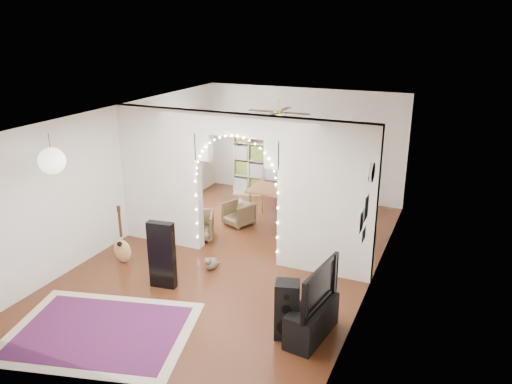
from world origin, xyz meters
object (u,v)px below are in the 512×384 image
at_px(bookcase, 267,160).
at_px(dining_table, 278,192).
at_px(acoustic_guitar, 122,242).
at_px(dining_chair_right, 239,214).
at_px(floor_speaker, 287,310).
at_px(dining_chair_left, 198,226).
at_px(media_console, 312,320).

height_order(bookcase, dining_table, bookcase).
relative_size(acoustic_guitar, dining_chair_right, 1.70).
bearing_deg(floor_speaker, dining_chair_right, 109.13).
bearing_deg(dining_chair_right, dining_table, 59.00).
distance_m(dining_chair_left, dining_chair_right, 1.09).
bearing_deg(media_console, floor_speaker, -147.00).
bearing_deg(dining_chair_left, dining_chair_right, 41.18).
bearing_deg(floor_speaker, dining_chair_left, 123.66).
height_order(acoustic_guitar, floor_speaker, acoustic_guitar).
bearing_deg(floor_speaker, acoustic_guitar, 149.56).
relative_size(media_console, dining_chair_left, 1.62).
bearing_deg(dining_chair_left, dining_table, 27.43).
relative_size(acoustic_guitar, bookcase, 0.53).
height_order(media_console, dining_chair_left, dining_chair_left).
relative_size(floor_speaker, dining_chair_right, 1.54).
xyz_separation_m(media_console, dining_chair_right, (-2.67, 3.26, 0.00)).
bearing_deg(acoustic_guitar, floor_speaker, -33.07).
height_order(acoustic_guitar, bookcase, bookcase).
height_order(dining_chair_left, dining_chair_right, dining_chair_left).
height_order(floor_speaker, dining_chair_right, floor_speaker).
bearing_deg(acoustic_guitar, bookcase, 60.10).
xyz_separation_m(dining_table, dining_chair_right, (-0.71, -0.50, -0.43)).
xyz_separation_m(dining_table, dining_chair_left, (-1.15, -1.49, -0.40)).
height_order(media_console, dining_table, dining_table).
distance_m(dining_table, dining_chair_right, 0.97).
xyz_separation_m(acoustic_guitar, dining_chair_right, (1.18, 2.46, -0.16)).
distance_m(acoustic_guitar, dining_chair_left, 1.65).
xyz_separation_m(bookcase, dining_chair_right, (0.22, -2.16, -0.63)).
bearing_deg(dining_table, acoustic_guitar, -120.63).
bearing_deg(dining_chair_right, floor_speaker, -31.37).
bearing_deg(bookcase, dining_table, -79.49).
bearing_deg(dining_chair_right, acoustic_guitar, -91.62).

